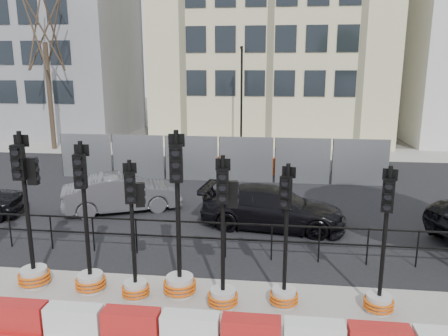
# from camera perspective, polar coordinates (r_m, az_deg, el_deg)

# --- Properties ---
(ground) EXTENTS (120.00, 120.00, 0.00)m
(ground) POSITION_cam_1_polar(r_m,az_deg,el_deg) (10.87, -7.05, -13.97)
(ground) COLOR #51514C
(ground) RESTS_ON ground
(road) EXTENTS (40.00, 14.00, 0.03)m
(road) POSITION_cam_1_polar(r_m,az_deg,el_deg) (17.27, -1.57, -3.41)
(road) COLOR black
(road) RESTS_ON ground
(sidewalk_far) EXTENTS (40.00, 4.00, 0.02)m
(sidewalk_far) POSITION_cam_1_polar(r_m,az_deg,el_deg) (25.97, 1.30, 2.21)
(sidewalk_far) COLOR gray
(sidewalk_far) RESTS_ON ground
(building_grey) EXTENTS (11.00, 9.06, 14.00)m
(building_grey) POSITION_cam_1_polar(r_m,az_deg,el_deg) (35.46, -21.66, 15.59)
(building_grey) COLOR gray
(building_grey) RESTS_ON ground
(building_cream) EXTENTS (15.00, 10.06, 18.00)m
(building_cream) POSITION_cam_1_polar(r_m,az_deg,el_deg) (31.63, 6.35, 20.45)
(building_cream) COLOR beige
(building_cream) RESTS_ON ground
(kerb_railing) EXTENTS (18.00, 0.04, 1.00)m
(kerb_railing) POSITION_cam_1_polar(r_m,az_deg,el_deg) (11.65, -5.74, -8.31)
(kerb_railing) COLOR black
(kerb_railing) RESTS_ON ground
(heras_fencing) EXTENTS (14.33, 1.72, 2.00)m
(heras_fencing) POSITION_cam_1_polar(r_m,az_deg,el_deg) (19.80, 1.24, 0.65)
(heras_fencing) COLOR gray
(heras_fencing) RESTS_ON ground
(lamp_post_far) EXTENTS (0.12, 0.56, 6.00)m
(lamp_post_far) POSITION_cam_1_polar(r_m,az_deg,el_deg) (24.50, 2.29, 9.13)
(lamp_post_far) COLOR black
(lamp_post_far) RESTS_ON ground
(tree_bare_far) EXTENTS (2.00, 2.00, 9.00)m
(tree_bare_far) POSITION_cam_1_polar(r_m,az_deg,el_deg) (28.32, -22.41, 15.67)
(tree_bare_far) COLOR #473828
(tree_bare_far) RESTS_ON ground
(barrier_row) EXTENTS (13.60, 0.50, 0.80)m
(barrier_row) POSITION_cam_1_polar(r_m,az_deg,el_deg) (8.37, -11.95, -20.28)
(barrier_row) COLOR #B9290E
(barrier_row) RESTS_ON ground
(traffic_signal_b) EXTENTS (0.71, 0.71, 3.60)m
(traffic_signal_b) POSITION_cam_1_polar(r_m,az_deg,el_deg) (10.94, -23.82, -9.94)
(traffic_signal_b) COLOR beige
(traffic_signal_b) RESTS_ON ground
(traffic_signal_c) EXTENTS (0.67, 0.67, 3.42)m
(traffic_signal_c) POSITION_cam_1_polar(r_m,az_deg,el_deg) (10.33, -17.24, -11.65)
(traffic_signal_c) COLOR beige
(traffic_signal_c) RESTS_ON ground
(traffic_signal_d) EXTENTS (0.61, 0.61, 3.08)m
(traffic_signal_d) POSITION_cam_1_polar(r_m,az_deg,el_deg) (9.80, -11.55, -12.52)
(traffic_signal_d) COLOR beige
(traffic_signal_d) RESTS_ON ground
(traffic_signal_e) EXTENTS (0.73, 0.73, 3.68)m
(traffic_signal_e) POSITION_cam_1_polar(r_m,az_deg,el_deg) (9.75, -5.87, -12.29)
(traffic_signal_e) COLOR beige
(traffic_signal_e) RESTS_ON ground
(traffic_signal_f) EXTENTS (0.64, 0.64, 3.26)m
(traffic_signal_f) POSITION_cam_1_polar(r_m,az_deg,el_deg) (9.26, -0.08, -13.56)
(traffic_signal_f) COLOR beige
(traffic_signal_f) RESTS_ON ground
(traffic_signal_g) EXTENTS (0.61, 0.61, 3.08)m
(traffic_signal_g) POSITION_cam_1_polar(r_m,az_deg,el_deg) (9.45, 7.88, -14.04)
(traffic_signal_g) COLOR beige
(traffic_signal_g) RESTS_ON ground
(traffic_signal_h) EXTENTS (0.61, 0.61, 3.09)m
(traffic_signal_h) POSITION_cam_1_polar(r_m,az_deg,el_deg) (9.68, 19.75, -14.04)
(traffic_signal_h) COLOR beige
(traffic_signal_h) RESTS_ON ground
(car_b) EXTENTS (4.32, 4.99, 1.31)m
(car_b) POSITION_cam_1_polar(r_m,az_deg,el_deg) (15.55, -13.17, -3.19)
(car_b) COLOR #4C4C51
(car_b) RESTS_ON ground
(car_c) EXTENTS (2.89, 4.91, 1.30)m
(car_c) POSITION_cam_1_polar(r_m,az_deg,el_deg) (13.72, 6.36, -5.15)
(car_c) COLOR black
(car_c) RESTS_ON ground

